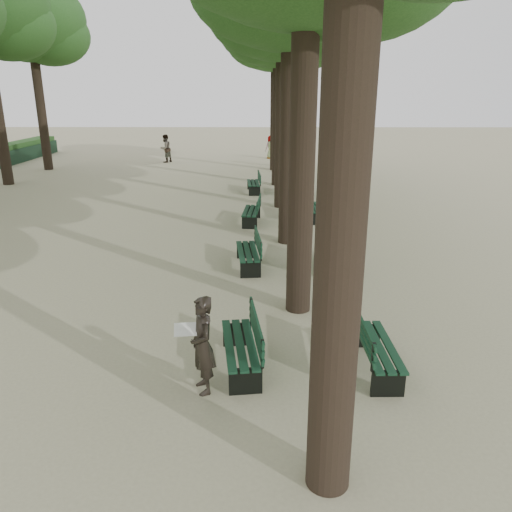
{
  "coord_description": "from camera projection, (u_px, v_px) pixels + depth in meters",
  "views": [
    {
      "loc": [
        0.69,
        -6.84,
        4.46
      ],
      "look_at": [
        0.6,
        3.0,
        1.2
      ],
      "focal_mm": 35.0,
      "sensor_mm": 36.0,
      "label": 1
    }
  ],
  "objects": [
    {
      "name": "bench_right_0",
      "position": [
        376.0,
        355.0,
        8.32
      ],
      "size": [
        0.6,
        1.81,
        0.92
      ],
      "color": "black",
      "rests_on": "ground"
    },
    {
      "name": "pedestrian_d",
      "position": [
        271.0,
        147.0,
        34.44
      ],
      "size": [
        0.81,
        0.65,
        1.56
      ],
      "primitive_type": "imported",
      "rotation": [
        0.0,
        0.0,
        3.67
      ],
      "color": "#262628",
      "rests_on": "ground"
    },
    {
      "name": "ground",
      "position": [
        216.0,
        387.0,
        7.9
      ],
      "size": [
        120.0,
        120.0,
        0.0
      ],
      "primitive_type": "plane",
      "color": "tan",
      "rests_on": "ground"
    },
    {
      "name": "tree_far_5",
      "position": [
        30.0,
        20.0,
        27.28
      ],
      "size": [
        6.0,
        6.0,
        10.45
      ],
      "color": "#33261C",
      "rests_on": "ground"
    },
    {
      "name": "bench_right_3",
      "position": [
        304.0,
        190.0,
        22.27
      ],
      "size": [
        0.67,
        1.83,
        0.92
      ],
      "color": "black",
      "rests_on": "ground"
    },
    {
      "name": "bench_right_2",
      "position": [
        314.0,
        212.0,
        18.14
      ],
      "size": [
        0.71,
        1.84,
        0.92
      ],
      "color": "black",
      "rests_on": "ground"
    },
    {
      "name": "bench_left_0",
      "position": [
        241.0,
        353.0,
        8.38
      ],
      "size": [
        0.79,
        1.86,
        0.92
      ],
      "color": "black",
      "rests_on": "ground"
    },
    {
      "name": "pedestrian_a",
      "position": [
        165.0,
        149.0,
        32.55
      ],
      "size": [
        0.77,
        0.92,
        1.78
      ],
      "primitive_type": "imported",
      "rotation": [
        0.0,
        0.0,
        4.14
      ],
      "color": "#262628",
      "rests_on": "ground"
    },
    {
      "name": "man_with_map",
      "position": [
        202.0,
        345.0,
        7.59
      ],
      "size": [
        0.7,
        0.7,
        1.57
      ],
      "color": "black",
      "rests_on": "ground"
    },
    {
      "name": "bench_left_3",
      "position": [
        254.0,
        187.0,
        22.98
      ],
      "size": [
        0.69,
        1.83,
        0.92
      ],
      "color": "black",
      "rests_on": "ground"
    },
    {
      "name": "bench_left_2",
      "position": [
        251.0,
        216.0,
        17.62
      ],
      "size": [
        0.69,
        1.83,
        0.92
      ],
      "color": "black",
      "rests_on": "ground"
    },
    {
      "name": "bench_left_1",
      "position": [
        248.0,
        258.0,
        13.18
      ],
      "size": [
        0.75,
        1.85,
        0.92
      ],
      "color": "black",
      "rests_on": "ground"
    },
    {
      "name": "bench_right_1",
      "position": [
        334.0,
        259.0,
        13.1
      ],
      "size": [
        0.79,
        1.86,
        0.92
      ],
      "color": "black",
      "rests_on": "ground"
    },
    {
      "name": "tree_central_5",
      "position": [
        276.0,
        30.0,
        27.31
      ],
      "size": [
        6.0,
        6.0,
        9.95
      ],
      "color": "#33261C",
      "rests_on": "ground"
    },
    {
      "name": "pedestrian_b",
      "position": [
        280.0,
        152.0,
        30.67
      ],
      "size": [
        1.25,
        0.66,
        1.84
      ],
      "primitive_type": "imported",
      "rotation": [
        0.0,
        0.0,
        2.89
      ],
      "color": "#262628",
      "rests_on": "ground"
    },
    {
      "name": "tree_central_4",
      "position": [
        279.0,
        17.0,
        22.57
      ],
      "size": [
        6.0,
        6.0,
        9.95
      ],
      "color": "#33261C",
      "rests_on": "ground"
    }
  ]
}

